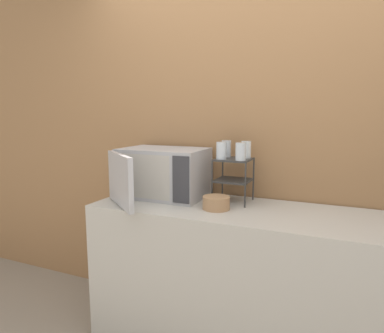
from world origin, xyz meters
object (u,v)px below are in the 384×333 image
object	(u,v)px
dish_rack	(233,171)
glass_back_left	(226,149)
microwave	(162,173)
glass_back_right	(246,150)
glass_front_left	(221,151)
glass_front_right	(241,152)
bowl	(216,203)

from	to	relation	value
dish_rack	glass_back_left	size ratio (longest dim) A/B	2.61
microwave	glass_back_right	size ratio (longest dim) A/B	6.24
dish_rack	microwave	bearing A→B (deg)	-172.53
dish_rack	glass_back_right	size ratio (longest dim) A/B	2.61
glass_front_left	glass_front_right	xyz separation A→B (m)	(0.13, -0.01, 0.00)
microwave	glass_back_right	xyz separation A→B (m)	(0.55, 0.13, 0.17)
microwave	glass_front_left	world-z (taller)	glass_front_left
glass_back_left	dish_rack	bearing A→B (deg)	-43.66
bowl	dish_rack	bearing A→B (deg)	78.40
microwave	glass_front_right	bearing A→B (deg)	-0.56
dish_rack	glass_back_left	xyz separation A→B (m)	(-0.07, 0.07, 0.14)
glass_front_left	dish_rack	bearing A→B (deg)	43.95
microwave	glass_front_right	distance (m)	0.58
glass_front_left	glass_front_right	bearing A→B (deg)	-4.06
dish_rack	glass_back_left	world-z (taller)	glass_back_left
glass_back_right	glass_front_right	bearing A→B (deg)	-89.49
microwave	dish_rack	distance (m)	0.50
dish_rack	glass_front_right	world-z (taller)	glass_front_right
glass_front_left	bowl	world-z (taller)	glass_front_left
microwave	dish_rack	bearing A→B (deg)	7.47
glass_front_left	glass_back_right	size ratio (longest dim) A/B	1.00
glass_front_left	bowl	xyz separation A→B (m)	(0.02, -0.14, -0.30)
microwave	glass_back_left	world-z (taller)	glass_back_left
glass_front_left	glass_front_right	distance (m)	0.13
bowl	glass_back_left	bearing A→B (deg)	96.41
glass_front_right	glass_front_left	bearing A→B (deg)	175.94
glass_front_right	bowl	bearing A→B (deg)	-128.32
glass_back_right	microwave	bearing A→B (deg)	-167.25
glass_front_left	glass_back_left	world-z (taller)	same
glass_front_left	glass_back_left	xyz separation A→B (m)	(-0.01, 0.13, 0.00)
glass_front_left	glass_back_left	distance (m)	0.13
glass_back_right	glass_back_left	world-z (taller)	same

